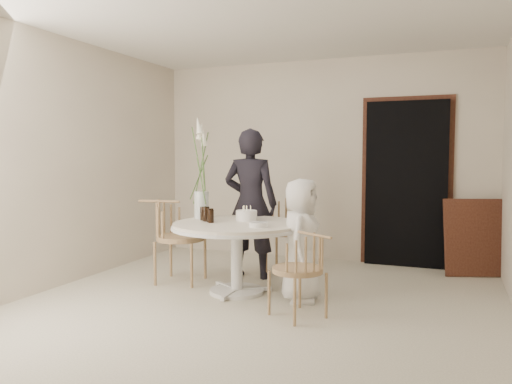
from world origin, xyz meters
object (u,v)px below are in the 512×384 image
(chair_left, at_px, (170,229))
(flower_vase, at_px, (201,183))
(table, at_px, (237,234))
(chair_far, at_px, (291,222))
(boy, at_px, (301,240))
(birthday_cake, at_px, (246,216))
(chair_right, at_px, (306,263))
(girl, at_px, (251,204))

(chair_left, xyz_separation_m, flower_vase, (0.38, 0.04, 0.52))
(table, relative_size, flower_vase, 1.20)
(chair_far, bearing_deg, boy, -70.33)
(flower_vase, bearing_deg, boy, -10.61)
(flower_vase, bearing_deg, chair_left, -173.81)
(table, xyz_separation_m, birthday_cake, (0.03, 0.19, 0.17))
(table, relative_size, chair_right, 1.72)
(chair_left, relative_size, flower_vase, 0.84)
(flower_vase, bearing_deg, girl, 50.69)
(table, distance_m, flower_vase, 0.75)
(boy, bearing_deg, table, 80.90)
(chair_right, bearing_deg, birthday_cake, -97.62)
(chair_right, bearing_deg, chair_far, -125.31)
(table, height_order, girl, girl)
(flower_vase, bearing_deg, chair_far, 54.37)
(boy, bearing_deg, flower_vase, 71.78)
(table, distance_m, chair_far, 1.22)
(chair_right, xyz_separation_m, birthday_cake, (-0.86, 0.75, 0.28))
(table, bearing_deg, boy, -1.49)
(table, xyz_separation_m, flower_vase, (-0.51, 0.21, 0.50))
(chair_far, bearing_deg, table, -101.55)
(table, bearing_deg, flower_vase, 157.97)
(chair_right, relative_size, girl, 0.45)
(table, height_order, birthday_cake, birthday_cake)
(chair_right, distance_m, boy, 0.59)
(chair_far, height_order, boy, boy)
(girl, xyz_separation_m, boy, (0.81, -0.70, -0.26))
(table, bearing_deg, chair_right, -32.18)
(table, height_order, chair_right, chair_right)
(chair_far, bearing_deg, flower_vase, -127.52)
(chair_left, xyz_separation_m, girl, (0.77, 0.52, 0.26))
(boy, bearing_deg, birthday_cake, 64.86)
(chair_left, height_order, birthday_cake, chair_left)
(chair_left, distance_m, boy, 1.59)
(boy, bearing_deg, chair_far, 13.95)
(chair_left, height_order, girl, girl)
(chair_right, height_order, flower_vase, flower_vase)
(girl, distance_m, boy, 1.10)
(girl, bearing_deg, table, 95.22)
(girl, distance_m, flower_vase, 0.67)
(chair_right, bearing_deg, table, -88.71)
(chair_far, relative_size, chair_left, 0.99)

